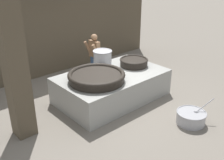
{
  "coord_description": "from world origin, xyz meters",
  "views": [
    {
      "loc": [
        -4.54,
        -5.11,
        3.62
      ],
      "look_at": [
        0.0,
        0.0,
        0.58
      ],
      "focal_mm": 42.0,
      "sensor_mm": 36.0,
      "label": 1
    }
  ],
  "objects_px": {
    "giant_wok_near": "(96,77)",
    "giant_wok_far": "(134,62)",
    "stock_pot": "(102,58)",
    "cook": "(94,55)",
    "prep_bowl_vegetables": "(191,117)"
  },
  "relations": [
    {
      "from": "cook",
      "to": "prep_bowl_vegetables",
      "type": "distance_m",
      "value": 3.81
    },
    {
      "from": "giant_wok_far",
      "to": "stock_pot",
      "type": "bearing_deg",
      "value": 140.21
    },
    {
      "from": "giant_wok_near",
      "to": "prep_bowl_vegetables",
      "type": "relative_size",
      "value": 1.7
    },
    {
      "from": "cook",
      "to": "stock_pot",
      "type": "bearing_deg",
      "value": 71.53
    },
    {
      "from": "cook",
      "to": "giant_wok_near",
      "type": "bearing_deg",
      "value": 57.12
    },
    {
      "from": "giant_wok_near",
      "to": "cook",
      "type": "xyz_separation_m",
      "value": [
        1.17,
        1.58,
        -0.07
      ]
    },
    {
      "from": "giant_wok_far",
      "to": "stock_pot",
      "type": "xyz_separation_m",
      "value": [
        -0.73,
        0.61,
        0.14
      ]
    },
    {
      "from": "stock_pot",
      "to": "giant_wok_near",
      "type": "bearing_deg",
      "value": -138.02
    },
    {
      "from": "stock_pot",
      "to": "cook",
      "type": "bearing_deg",
      "value": 67.89
    },
    {
      "from": "giant_wok_near",
      "to": "prep_bowl_vegetables",
      "type": "bearing_deg",
      "value": -60.65
    },
    {
      "from": "giant_wok_near",
      "to": "giant_wok_far",
      "type": "bearing_deg",
      "value": 5.16
    },
    {
      "from": "giant_wok_near",
      "to": "stock_pot",
      "type": "distance_m",
      "value": 1.13
    },
    {
      "from": "giant_wok_near",
      "to": "giant_wok_far",
      "type": "xyz_separation_m",
      "value": [
        1.56,
        0.14,
        -0.01
      ]
    },
    {
      "from": "giant_wok_near",
      "to": "cook",
      "type": "height_order",
      "value": "cook"
    },
    {
      "from": "giant_wok_far",
      "to": "prep_bowl_vegetables",
      "type": "xyz_separation_m",
      "value": [
        -0.34,
        -2.31,
        -0.72
      ]
    }
  ]
}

